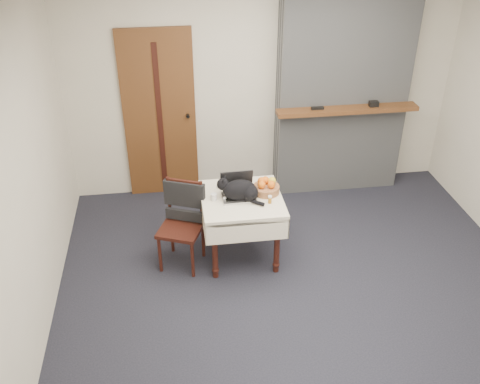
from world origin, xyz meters
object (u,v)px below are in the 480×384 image
object	(u,v)px
chair	(183,212)
laptop	(238,190)
cream_jar	(214,197)
fruit_basket	(266,187)
cat	(240,190)
door	(160,116)
pill_bottle	(270,199)
side_table	(242,207)

from	to	relation	value
chair	laptop	bearing A→B (deg)	23.00
laptop	cream_jar	world-z (taller)	laptop
fruit_basket	laptop	bearing A→B (deg)	-175.73
cat	chair	bearing A→B (deg)	-169.67
fruit_basket	door	bearing A→B (deg)	126.46
laptop	cat	bearing A→B (deg)	-79.40
pill_bottle	chair	xyz separation A→B (m)	(-0.82, 0.17, -0.18)
cat	chair	world-z (taller)	cat
chair	fruit_basket	bearing A→B (deg)	24.26
pill_bottle	fruit_basket	bearing A→B (deg)	89.75
side_table	chair	distance (m)	0.57
cream_jar	door	bearing A→B (deg)	108.53
laptop	cat	world-z (taller)	laptop
laptop	pill_bottle	world-z (taller)	laptop
door	fruit_basket	world-z (taller)	door
cat	cream_jar	bearing A→B (deg)	-168.20
door	laptop	size ratio (longest dim) A/B	6.15
pill_bottle	fruit_basket	size ratio (longest dim) A/B	0.31
laptop	cream_jar	distance (m)	0.24
cream_jar	chair	bearing A→B (deg)	172.05
door	pill_bottle	world-z (taller)	door
side_table	chair	world-z (taller)	chair
cat	chair	distance (m)	0.61
cat	laptop	bearing A→B (deg)	119.12
door	side_table	bearing A→B (deg)	-62.14
side_table	pill_bottle	size ratio (longest dim) A/B	9.88
side_table	fruit_basket	xyz separation A→B (m)	(0.25, 0.06, 0.17)
laptop	cat	size ratio (longest dim) A/B	0.73
side_table	fruit_basket	size ratio (longest dim) A/B	3.01
door	chair	xyz separation A→B (m)	(0.17, -1.38, -0.44)
laptop	pill_bottle	xyz separation A→B (m)	(0.28, -0.18, -0.02)
door	fruit_basket	bearing A→B (deg)	-53.54
cat	fruit_basket	bearing A→B (deg)	36.09
cream_jar	side_table	bearing A→B (deg)	1.43
door	pill_bottle	xyz separation A→B (m)	(1.00, -1.55, -0.26)
cat	fruit_basket	size ratio (longest dim) A/B	1.72
cat	fruit_basket	distance (m)	0.29
side_table	fruit_basket	world-z (taller)	fruit_basket
cat	chair	xyz separation A→B (m)	(-0.56, 0.07, -0.24)
pill_bottle	fruit_basket	xyz separation A→B (m)	(0.00, 0.20, 0.02)
laptop	chair	size ratio (longest dim) A/B	0.37
cream_jar	fruit_basket	distance (m)	0.53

